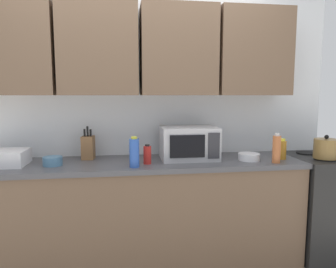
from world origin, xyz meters
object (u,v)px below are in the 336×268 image
(bottle_red_sauce, at_px, (147,155))
(stove_range, at_px, (329,203))
(bowl_mixing_large, at_px, (53,161))
(bowl_ceramic_small, at_px, (249,157))
(bottle_amber_vinegar, at_px, (282,149))
(bottle_spice_jar, at_px, (277,149))
(bottle_blue_cleaner, at_px, (134,153))
(kettle, at_px, (326,149))
(microwave, at_px, (189,143))
(dish_rack, at_px, (1,158))
(knife_block, at_px, (88,147))

(bottle_red_sauce, bearing_deg, stove_range, 2.96)
(stove_range, distance_m, bowl_mixing_large, 2.49)
(bowl_ceramic_small, relative_size, bowl_mixing_large, 1.23)
(bottle_amber_vinegar, height_order, bowl_ceramic_small, bottle_amber_vinegar)
(stove_range, bearing_deg, bottle_spice_jar, -163.00)
(bottle_amber_vinegar, bearing_deg, bottle_blue_cleaner, -174.53)
(bottle_amber_vinegar, bearing_deg, kettle, -11.50)
(stove_range, bearing_deg, kettle, -140.53)
(bowl_mixing_large, bearing_deg, stove_range, 0.84)
(microwave, relative_size, bottle_blue_cleaner, 2.02)
(dish_rack, distance_m, bottle_blue_cleaner, 1.06)
(kettle, bearing_deg, bowl_ceramic_small, 173.55)
(knife_block, bearing_deg, bottle_spice_jar, -13.75)
(stove_range, relative_size, microwave, 1.90)
(bottle_blue_cleaner, xyz_separation_m, bowl_mixing_large, (-0.64, 0.15, -0.08))
(microwave, height_order, bottle_blue_cleaner, microwave)
(kettle, height_order, bowl_mixing_large, kettle)
(bottle_blue_cleaner, bearing_deg, knife_block, 136.35)
(kettle, xyz_separation_m, bowl_mixing_large, (-2.27, 0.10, -0.06))
(microwave, bearing_deg, bowl_ceramic_small, -14.98)
(bottle_red_sauce, distance_m, bowl_ceramic_small, 0.87)
(bottle_amber_vinegar, height_order, bowl_mixing_large, bottle_amber_vinegar)
(kettle, xyz_separation_m, bottle_amber_vinegar, (-0.36, 0.07, -0.01))
(knife_block, relative_size, bottle_spice_jar, 1.17)
(bottle_blue_cleaner, relative_size, bowl_mixing_large, 1.59)
(stove_range, distance_m, bottle_blue_cleaner, 1.90)
(dish_rack, bearing_deg, bottle_blue_cleaner, -11.39)
(bottle_spice_jar, bearing_deg, bottle_amber_vinegar, 48.15)
(knife_block, bearing_deg, bottle_blue_cleaner, -43.65)
(microwave, bearing_deg, bottle_spice_jar, -21.51)
(dish_rack, bearing_deg, bowl_mixing_large, -7.99)
(bottle_amber_vinegar, relative_size, bowl_ceramic_small, 0.98)
(dish_rack, height_order, bottle_blue_cleaner, bottle_blue_cleaner)
(bottle_spice_jar, bearing_deg, bottle_red_sauce, 173.94)
(microwave, bearing_deg, kettle, -10.18)
(bottle_red_sauce, bearing_deg, bowl_mixing_large, 176.02)
(stove_range, height_order, dish_rack, dish_rack)
(kettle, relative_size, bottle_spice_jar, 0.83)
(bottle_amber_vinegar, bearing_deg, bottle_red_sauce, -178.95)
(bottle_spice_jar, xyz_separation_m, bowl_ceramic_small, (-0.18, 0.13, -0.09))
(knife_block, height_order, bottle_spice_jar, knife_block)
(knife_block, relative_size, bottle_red_sauce, 1.80)
(bottle_red_sauce, distance_m, bottle_blue_cleaner, 0.15)
(knife_block, xyz_separation_m, bowl_ceramic_small, (1.36, -0.24, -0.07))
(bottle_red_sauce, height_order, bowl_ceramic_small, bottle_red_sauce)
(microwave, distance_m, bowl_ceramic_small, 0.53)
(bottle_red_sauce, distance_m, bottle_amber_vinegar, 1.16)
(dish_rack, bearing_deg, bottle_red_sauce, -5.39)
(stove_range, xyz_separation_m, knife_block, (-2.19, 0.18, 0.55))
(bottle_blue_cleaner, bearing_deg, microwave, 28.15)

